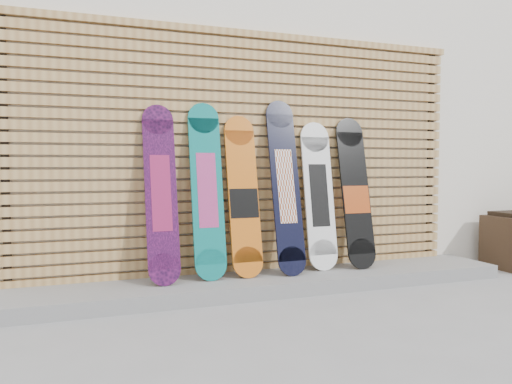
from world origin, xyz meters
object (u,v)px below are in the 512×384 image
at_px(snowboard_3, 285,186).
at_px(snowboard_4, 319,195).
at_px(snowboard_0, 161,193).
at_px(snowboard_2, 243,196).
at_px(snowboard_1, 207,190).
at_px(snowboard_5, 356,193).

height_order(snowboard_3, snowboard_4, snowboard_3).
bearing_deg(snowboard_0, snowboard_4, 1.69).
bearing_deg(snowboard_2, snowboard_0, -178.85).
bearing_deg(snowboard_4, snowboard_2, -177.78).
bearing_deg(snowboard_3, snowboard_1, 177.32).
height_order(snowboard_2, snowboard_4, snowboard_2).
height_order(snowboard_2, snowboard_3, snowboard_3).
xyz_separation_m(snowboard_0, snowboard_3, (1.11, -0.01, 0.04)).
bearing_deg(snowboard_4, snowboard_5, -5.65).
height_order(snowboard_1, snowboard_5, snowboard_1).
relative_size(snowboard_1, snowboard_3, 0.97).
height_order(snowboard_4, snowboard_5, snowboard_5).
relative_size(snowboard_2, snowboard_3, 0.90).
bearing_deg(snowboard_5, snowboard_3, -178.57).
bearing_deg(snowboard_1, snowboard_0, -176.83).
distance_m(snowboard_0, snowboard_5, 1.84).
distance_m(snowboard_1, snowboard_5, 1.45).
bearing_deg(snowboard_1, snowboard_2, -1.32).
distance_m(snowboard_1, snowboard_4, 1.08).
distance_m(snowboard_2, snowboard_4, 0.75).
bearing_deg(snowboard_3, snowboard_0, 179.41).
xyz_separation_m(snowboard_2, snowboard_5, (1.12, -0.01, 0.01)).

